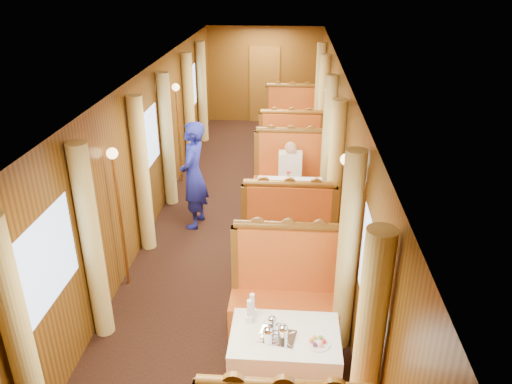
# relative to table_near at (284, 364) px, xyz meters

# --- Properties ---
(floor) EXTENTS (3.00, 12.00, 0.01)m
(floor) POSITION_rel_table_near_xyz_m (-0.75, 3.50, -0.38)
(floor) COLOR black
(floor) RESTS_ON ground
(ceiling) EXTENTS (3.00, 12.00, 0.01)m
(ceiling) POSITION_rel_table_near_xyz_m (-0.75, 3.50, 2.12)
(ceiling) COLOR silver
(ceiling) RESTS_ON wall_left
(wall_far) EXTENTS (3.00, 0.01, 2.50)m
(wall_far) POSITION_rel_table_near_xyz_m (-0.75, 9.50, 0.88)
(wall_far) COLOR brown
(wall_far) RESTS_ON floor
(wall_left) EXTENTS (0.01, 12.00, 2.50)m
(wall_left) POSITION_rel_table_near_xyz_m (-2.25, 3.50, 0.88)
(wall_left) COLOR brown
(wall_left) RESTS_ON floor
(wall_right) EXTENTS (0.01, 12.00, 2.50)m
(wall_right) POSITION_rel_table_near_xyz_m (0.75, 3.50, 0.88)
(wall_right) COLOR brown
(wall_right) RESTS_ON floor
(doorway_far) EXTENTS (0.80, 0.04, 2.00)m
(doorway_far) POSITION_rel_table_near_xyz_m (-0.75, 9.47, 0.62)
(doorway_far) COLOR brown
(doorway_far) RESTS_ON floor
(table_near) EXTENTS (1.05, 0.72, 0.75)m
(table_near) POSITION_rel_table_near_xyz_m (0.00, 0.00, 0.00)
(table_near) COLOR white
(table_near) RESTS_ON floor
(banquette_near_aft) EXTENTS (1.30, 0.55, 1.34)m
(banquette_near_aft) POSITION_rel_table_near_xyz_m (0.00, 1.01, 0.05)
(banquette_near_aft) COLOR #B73514
(banquette_near_aft) RESTS_ON floor
(table_mid) EXTENTS (1.05, 0.72, 0.75)m
(table_mid) POSITION_rel_table_near_xyz_m (0.00, 3.50, 0.00)
(table_mid) COLOR white
(table_mid) RESTS_ON floor
(banquette_mid_fwd) EXTENTS (1.30, 0.55, 1.34)m
(banquette_mid_fwd) POSITION_rel_table_near_xyz_m (0.00, 2.49, 0.05)
(banquette_mid_fwd) COLOR #B73514
(banquette_mid_fwd) RESTS_ON floor
(banquette_mid_aft) EXTENTS (1.30, 0.55, 1.34)m
(banquette_mid_aft) POSITION_rel_table_near_xyz_m (0.00, 4.51, 0.05)
(banquette_mid_aft) COLOR #B73514
(banquette_mid_aft) RESTS_ON floor
(table_far) EXTENTS (1.05, 0.72, 0.75)m
(table_far) POSITION_rel_table_near_xyz_m (0.00, 7.00, 0.00)
(table_far) COLOR white
(table_far) RESTS_ON floor
(banquette_far_fwd) EXTENTS (1.30, 0.55, 1.34)m
(banquette_far_fwd) POSITION_rel_table_near_xyz_m (0.00, 5.99, 0.05)
(banquette_far_fwd) COLOR #B73514
(banquette_far_fwd) RESTS_ON floor
(banquette_far_aft) EXTENTS (1.30, 0.55, 1.34)m
(banquette_far_aft) POSITION_rel_table_near_xyz_m (0.00, 8.01, 0.05)
(banquette_far_aft) COLOR #B73514
(banquette_far_aft) RESTS_ON floor
(tea_tray) EXTENTS (0.38, 0.32, 0.01)m
(tea_tray) POSITION_rel_table_near_xyz_m (-0.08, -0.05, 0.38)
(tea_tray) COLOR silver
(tea_tray) RESTS_ON table_near
(teapot_left) EXTENTS (0.20, 0.17, 0.14)m
(teapot_left) POSITION_rel_table_near_xyz_m (-0.16, -0.13, 0.44)
(teapot_left) COLOR silver
(teapot_left) RESTS_ON tea_tray
(teapot_right) EXTENTS (0.17, 0.13, 0.14)m
(teapot_right) POSITION_rel_table_near_xyz_m (-0.02, -0.09, 0.44)
(teapot_right) COLOR silver
(teapot_right) RESTS_ON tea_tray
(teapot_back) EXTENTS (0.15, 0.12, 0.12)m
(teapot_back) POSITION_rel_table_near_xyz_m (-0.13, 0.06, 0.43)
(teapot_back) COLOR silver
(teapot_back) RESTS_ON tea_tray
(fruit_plate) EXTENTS (0.23, 0.23, 0.05)m
(fruit_plate) POSITION_rel_table_near_xyz_m (0.30, -0.11, 0.39)
(fruit_plate) COLOR white
(fruit_plate) RESTS_ON table_near
(cup_inboard) EXTENTS (0.08, 0.08, 0.26)m
(cup_inboard) POSITION_rel_table_near_xyz_m (-0.35, 0.14, 0.48)
(cup_inboard) COLOR white
(cup_inboard) RESTS_ON table_near
(cup_outboard) EXTENTS (0.08, 0.08, 0.26)m
(cup_outboard) POSITION_rel_table_near_xyz_m (-0.33, 0.24, 0.48)
(cup_outboard) COLOR white
(cup_outboard) RESTS_ON table_near
(rose_vase_mid) EXTENTS (0.06, 0.06, 0.36)m
(rose_vase_mid) POSITION_rel_table_near_xyz_m (-0.02, 3.48, 0.55)
(rose_vase_mid) COLOR silver
(rose_vase_mid) RESTS_ON table_mid
(rose_vase_far) EXTENTS (0.06, 0.06, 0.36)m
(rose_vase_far) POSITION_rel_table_near_xyz_m (-0.02, 7.04, 0.55)
(rose_vase_far) COLOR silver
(rose_vase_far) RESTS_ON table_far
(window_left_near) EXTENTS (0.01, 1.20, 0.90)m
(window_left_near) POSITION_rel_table_near_xyz_m (-2.24, 0.00, 1.07)
(window_left_near) COLOR #92ADD2
(window_left_near) RESTS_ON wall_left
(curtain_left_near_a) EXTENTS (0.22, 0.22, 2.35)m
(curtain_left_near_a) POSITION_rel_table_near_xyz_m (-2.13, -0.78, 0.80)
(curtain_left_near_a) COLOR #E5CF75
(curtain_left_near_a) RESTS_ON floor
(curtain_left_near_b) EXTENTS (0.22, 0.22, 2.35)m
(curtain_left_near_b) POSITION_rel_table_near_xyz_m (-2.13, 0.78, 0.80)
(curtain_left_near_b) COLOR #E5CF75
(curtain_left_near_b) RESTS_ON floor
(window_right_near) EXTENTS (0.01, 1.20, 0.90)m
(window_right_near) POSITION_rel_table_near_xyz_m (0.74, 0.00, 1.07)
(window_right_near) COLOR #92ADD2
(window_right_near) RESTS_ON wall_right
(curtain_right_near_a) EXTENTS (0.22, 0.22, 2.35)m
(curtain_right_near_a) POSITION_rel_table_near_xyz_m (0.63, -0.78, 0.80)
(curtain_right_near_a) COLOR #E5CF75
(curtain_right_near_a) RESTS_ON floor
(curtain_right_near_b) EXTENTS (0.22, 0.22, 2.35)m
(curtain_right_near_b) POSITION_rel_table_near_xyz_m (0.63, 0.78, 0.80)
(curtain_right_near_b) COLOR #E5CF75
(curtain_right_near_b) RESTS_ON floor
(window_left_mid) EXTENTS (0.01, 1.20, 0.90)m
(window_left_mid) POSITION_rel_table_near_xyz_m (-2.24, 3.50, 1.07)
(window_left_mid) COLOR #92ADD2
(window_left_mid) RESTS_ON wall_left
(curtain_left_mid_a) EXTENTS (0.22, 0.22, 2.35)m
(curtain_left_mid_a) POSITION_rel_table_near_xyz_m (-2.13, 2.72, 0.80)
(curtain_left_mid_a) COLOR #E5CF75
(curtain_left_mid_a) RESTS_ON floor
(curtain_left_mid_b) EXTENTS (0.22, 0.22, 2.35)m
(curtain_left_mid_b) POSITION_rel_table_near_xyz_m (-2.13, 4.28, 0.80)
(curtain_left_mid_b) COLOR #E5CF75
(curtain_left_mid_b) RESTS_ON floor
(window_right_mid) EXTENTS (0.01, 1.20, 0.90)m
(window_right_mid) POSITION_rel_table_near_xyz_m (0.74, 3.50, 1.07)
(window_right_mid) COLOR #92ADD2
(window_right_mid) RESTS_ON wall_right
(curtain_right_mid_a) EXTENTS (0.22, 0.22, 2.35)m
(curtain_right_mid_a) POSITION_rel_table_near_xyz_m (0.63, 2.72, 0.80)
(curtain_right_mid_a) COLOR #E5CF75
(curtain_right_mid_a) RESTS_ON floor
(curtain_right_mid_b) EXTENTS (0.22, 0.22, 2.35)m
(curtain_right_mid_b) POSITION_rel_table_near_xyz_m (0.63, 4.28, 0.80)
(curtain_right_mid_b) COLOR #E5CF75
(curtain_right_mid_b) RESTS_ON floor
(window_left_far) EXTENTS (0.01, 1.20, 0.90)m
(window_left_far) POSITION_rel_table_near_xyz_m (-2.24, 7.00, 1.07)
(window_left_far) COLOR #92ADD2
(window_left_far) RESTS_ON wall_left
(curtain_left_far_a) EXTENTS (0.22, 0.22, 2.35)m
(curtain_left_far_a) POSITION_rel_table_near_xyz_m (-2.13, 6.22, 0.80)
(curtain_left_far_a) COLOR #E5CF75
(curtain_left_far_a) RESTS_ON floor
(curtain_left_far_b) EXTENTS (0.22, 0.22, 2.35)m
(curtain_left_far_b) POSITION_rel_table_near_xyz_m (-2.13, 7.78, 0.80)
(curtain_left_far_b) COLOR #E5CF75
(curtain_left_far_b) RESTS_ON floor
(window_right_far) EXTENTS (0.01, 1.20, 0.90)m
(window_right_far) POSITION_rel_table_near_xyz_m (0.74, 7.00, 1.07)
(window_right_far) COLOR #92ADD2
(window_right_far) RESTS_ON wall_right
(curtain_right_far_a) EXTENTS (0.22, 0.22, 2.35)m
(curtain_right_far_a) POSITION_rel_table_near_xyz_m (0.63, 6.22, 0.80)
(curtain_right_far_a) COLOR #E5CF75
(curtain_right_far_a) RESTS_ON floor
(curtain_right_far_b) EXTENTS (0.22, 0.22, 2.35)m
(curtain_right_far_b) POSITION_rel_table_near_xyz_m (0.63, 7.78, 0.80)
(curtain_right_far_b) COLOR #E5CF75
(curtain_right_far_b) RESTS_ON floor
(sconce_left_fore) EXTENTS (0.14, 0.14, 1.95)m
(sconce_left_fore) POSITION_rel_table_near_xyz_m (-2.15, 1.75, 1.01)
(sconce_left_fore) COLOR #BF8C3F
(sconce_left_fore) RESTS_ON floor
(sconce_right_fore) EXTENTS (0.14, 0.14, 1.95)m
(sconce_right_fore) POSITION_rel_table_near_xyz_m (0.65, 1.75, 1.01)
(sconce_right_fore) COLOR #BF8C3F
(sconce_right_fore) RESTS_ON floor
(sconce_left_aft) EXTENTS (0.14, 0.14, 1.95)m
(sconce_left_aft) POSITION_rel_table_near_xyz_m (-2.15, 5.25, 1.01)
(sconce_left_aft) COLOR #BF8C3F
(sconce_left_aft) RESTS_ON floor
(sconce_right_aft) EXTENTS (0.14, 0.14, 1.95)m
(sconce_right_aft) POSITION_rel_table_near_xyz_m (0.65, 5.25, 1.01)
(sconce_right_aft) COLOR #BF8C3F
(sconce_right_aft) RESTS_ON floor
(steward) EXTENTS (0.49, 0.69, 1.77)m
(steward) POSITION_rel_table_near_xyz_m (-1.53, 3.47, 0.51)
(steward) COLOR navy
(steward) RESTS_ON floor
(passenger) EXTENTS (0.40, 0.44, 0.76)m
(passenger) POSITION_rel_table_near_xyz_m (-0.00, 4.23, 0.37)
(passenger) COLOR beige
(passenger) RESTS_ON banquette_mid_aft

